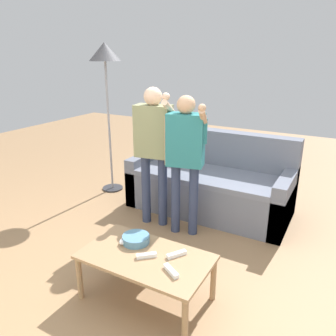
{
  "coord_description": "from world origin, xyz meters",
  "views": [
    {
      "loc": [
        1.2,
        -2.04,
        1.8
      ],
      "look_at": [
        -0.06,
        0.21,
        0.9
      ],
      "focal_mm": 35.44,
      "sensor_mm": 36.0,
      "label": 1
    }
  ],
  "objects_px": {
    "snack_bowl": "(136,239)",
    "player_center": "(185,150)",
    "game_remote_wand_near": "(146,256)",
    "game_remote_wand_spare": "(171,271)",
    "couch": "(211,184)",
    "coffee_table": "(146,261)",
    "game_remote_nunchuk": "(124,241)",
    "player_left": "(154,142)",
    "game_remote_wand_far": "(177,254)",
    "floor_lamp": "(105,61)"
  },
  "relations": [
    {
      "from": "snack_bowl",
      "to": "game_remote_nunchuk",
      "type": "distance_m",
      "value": 0.1
    },
    {
      "from": "game_remote_wand_near",
      "to": "snack_bowl",
      "type": "bearing_deg",
      "value": 144.34
    },
    {
      "from": "game_remote_wand_spare",
      "to": "snack_bowl",
      "type": "bearing_deg",
      "value": 154.67
    },
    {
      "from": "player_left",
      "to": "game_remote_wand_spare",
      "type": "relative_size",
      "value": 9.84
    },
    {
      "from": "coffee_table",
      "to": "player_left",
      "type": "height_order",
      "value": "player_left"
    },
    {
      "from": "player_left",
      "to": "game_remote_wand_near",
      "type": "height_order",
      "value": "player_left"
    },
    {
      "from": "snack_bowl",
      "to": "player_center",
      "type": "distance_m",
      "value": 1.04
    },
    {
      "from": "couch",
      "to": "floor_lamp",
      "type": "height_order",
      "value": "floor_lamp"
    },
    {
      "from": "snack_bowl",
      "to": "floor_lamp",
      "type": "relative_size",
      "value": 0.11
    },
    {
      "from": "snack_bowl",
      "to": "player_center",
      "type": "xyz_separation_m",
      "value": [
        -0.03,
        0.92,
        0.49
      ]
    },
    {
      "from": "floor_lamp",
      "to": "player_left",
      "type": "bearing_deg",
      "value": -28.04
    },
    {
      "from": "player_center",
      "to": "game_remote_wand_far",
      "type": "height_order",
      "value": "player_center"
    },
    {
      "from": "couch",
      "to": "snack_bowl",
      "type": "xyz_separation_m",
      "value": [
        0.01,
        -1.59,
        0.1
      ]
    },
    {
      "from": "game_remote_wand_far",
      "to": "player_left",
      "type": "bearing_deg",
      "value": 129.09
    },
    {
      "from": "coffee_table",
      "to": "game_remote_wand_spare",
      "type": "relative_size",
      "value": 6.38
    },
    {
      "from": "floor_lamp",
      "to": "game_remote_nunchuk",
      "type": "bearing_deg",
      "value": -48.92
    },
    {
      "from": "couch",
      "to": "game_remote_nunchuk",
      "type": "relative_size",
      "value": 21.18
    },
    {
      "from": "couch",
      "to": "snack_bowl",
      "type": "distance_m",
      "value": 1.6
    },
    {
      "from": "coffee_table",
      "to": "game_remote_wand_near",
      "type": "bearing_deg",
      "value": -40.3
    },
    {
      "from": "player_left",
      "to": "player_center",
      "type": "bearing_deg",
      "value": -4.34
    },
    {
      "from": "floor_lamp",
      "to": "game_remote_wand_far",
      "type": "relative_size",
      "value": 12.81
    },
    {
      "from": "game_remote_nunchuk",
      "to": "player_left",
      "type": "height_order",
      "value": "player_left"
    },
    {
      "from": "coffee_table",
      "to": "game_remote_wand_near",
      "type": "relative_size",
      "value": 7.17
    },
    {
      "from": "couch",
      "to": "game_remote_wand_spare",
      "type": "distance_m",
      "value": 1.85
    },
    {
      "from": "couch",
      "to": "coffee_table",
      "type": "distance_m",
      "value": 1.72
    },
    {
      "from": "player_left",
      "to": "floor_lamp",
      "type": "bearing_deg",
      "value": 151.96
    },
    {
      "from": "couch",
      "to": "game_remote_wand_near",
      "type": "height_order",
      "value": "couch"
    },
    {
      "from": "couch",
      "to": "game_remote_nunchuk",
      "type": "distance_m",
      "value": 1.66
    },
    {
      "from": "game_remote_nunchuk",
      "to": "game_remote_wand_far",
      "type": "xyz_separation_m",
      "value": [
        0.44,
        0.06,
        -0.01
      ]
    },
    {
      "from": "game_remote_wand_spare",
      "to": "game_remote_nunchuk",
      "type": "bearing_deg",
      "value": 164.63
    },
    {
      "from": "player_left",
      "to": "game_remote_nunchuk",
      "type": "bearing_deg",
      "value": -71.55
    },
    {
      "from": "game_remote_wand_near",
      "to": "game_remote_wand_spare",
      "type": "bearing_deg",
      "value": -16.21
    },
    {
      "from": "game_remote_wand_near",
      "to": "game_remote_wand_far",
      "type": "xyz_separation_m",
      "value": [
        0.19,
        0.12,
        -0.0
      ]
    },
    {
      "from": "coffee_table",
      "to": "snack_bowl",
      "type": "height_order",
      "value": "snack_bowl"
    },
    {
      "from": "floor_lamp",
      "to": "coffee_table",
      "type": "bearing_deg",
      "value": -45.24
    },
    {
      "from": "game_remote_wand_near",
      "to": "floor_lamp",
      "type": "bearing_deg",
      "value": 134.82
    },
    {
      "from": "game_remote_wand_near",
      "to": "coffee_table",
      "type": "bearing_deg",
      "value": 139.7
    },
    {
      "from": "floor_lamp",
      "to": "player_left",
      "type": "relative_size",
      "value": 1.29
    },
    {
      "from": "coffee_table",
      "to": "snack_bowl",
      "type": "distance_m",
      "value": 0.22
    },
    {
      "from": "couch",
      "to": "snack_bowl",
      "type": "height_order",
      "value": "couch"
    },
    {
      "from": "player_left",
      "to": "game_remote_wand_far",
      "type": "distance_m",
      "value": 1.35
    },
    {
      "from": "snack_bowl",
      "to": "game_remote_wand_near",
      "type": "relative_size",
      "value": 1.61
    },
    {
      "from": "player_center",
      "to": "game_remote_wand_spare",
      "type": "bearing_deg",
      "value": -67.79
    },
    {
      "from": "game_remote_nunchuk",
      "to": "floor_lamp",
      "type": "height_order",
      "value": "floor_lamp"
    },
    {
      "from": "game_remote_wand_near",
      "to": "player_center",
      "type": "bearing_deg",
      "value": 101.49
    },
    {
      "from": "game_remote_nunchuk",
      "to": "game_remote_wand_far",
      "type": "relative_size",
      "value": 0.59
    },
    {
      "from": "game_remote_wand_spare",
      "to": "couch",
      "type": "bearing_deg",
      "value": 103.76
    },
    {
      "from": "game_remote_wand_far",
      "to": "couch",
      "type": "bearing_deg",
      "value": 103.35
    },
    {
      "from": "game_remote_nunchuk",
      "to": "coffee_table",
      "type": "bearing_deg",
      "value": -12.11
    },
    {
      "from": "game_remote_wand_near",
      "to": "game_remote_wand_far",
      "type": "distance_m",
      "value": 0.22
    }
  ]
}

